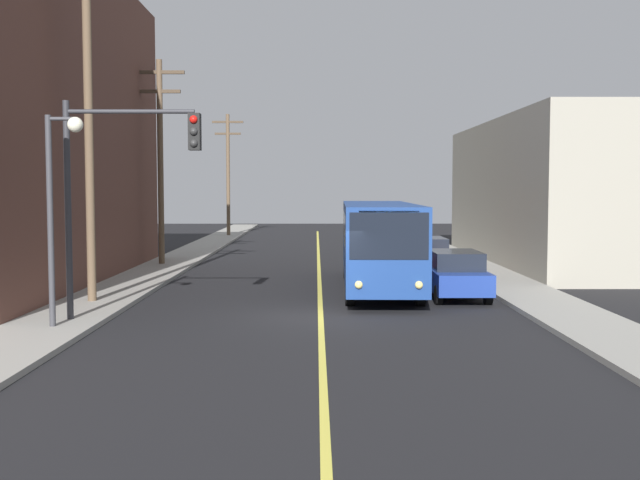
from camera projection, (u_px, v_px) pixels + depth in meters
ground_plane at (321, 316)px, 22.64m from camera, size 120.00×120.00×0.00m
sidewalk_left at (149, 275)px, 32.57m from camera, size 2.50×90.00×0.15m
sidewalk_right at (490, 275)px, 32.65m from camera, size 2.50×90.00×0.15m
lane_stripe_center at (319, 265)px, 37.60m from camera, size 0.16×60.00×0.01m
building_right_warehouse at (607, 192)px, 38.58m from camera, size 12.00×20.21×7.13m
city_bus at (378, 240)px, 28.71m from camera, size 2.90×12.21×3.20m
parked_car_blue at (455, 274)px, 26.28m from camera, size 1.83×4.41×1.62m
parked_car_red at (426, 255)px, 33.56m from camera, size 1.84×4.41×1.62m
utility_pole_near at (88, 98)px, 24.28m from camera, size 2.40×0.28×11.88m
utility_pole_mid at (160, 152)px, 36.68m from camera, size 2.40×0.28×9.72m
utility_pole_far at (228, 169)px, 59.39m from camera, size 2.40×0.28×9.34m
traffic_signal_left_corner at (123, 168)px, 21.00m from camera, size 3.75×0.48×6.00m
street_lamp_left at (58, 189)px, 19.90m from camera, size 0.98×0.40×5.50m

